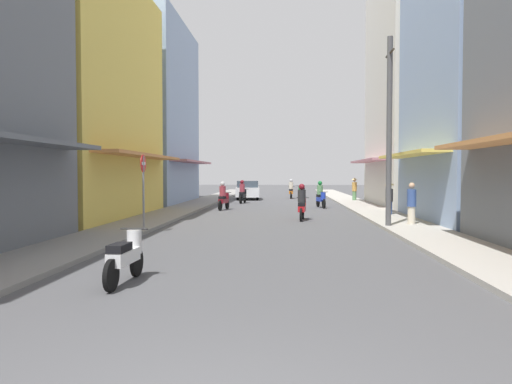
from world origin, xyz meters
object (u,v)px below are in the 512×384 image
(motorbike_maroon, at_px, (224,197))
(parked_car, at_px, (248,190))
(motorbike_orange, at_px, (291,190))
(utility_pole, at_px, (389,131))
(motorbike_blue, at_px, (321,196))
(pedestrian_foreground, at_px, (354,188))
(motorbike_black, at_px, (243,193))
(street_sign_no_entry, at_px, (143,182))
(motorbike_white, at_px, (126,256))
(pedestrian_midway, at_px, (389,197))
(pedestrian_crossing, at_px, (412,205))
(motorbike_red, at_px, (302,204))
(motorbike_green, at_px, (301,191))

(motorbike_maroon, distance_m, parked_car, 11.08)
(motorbike_orange, height_order, utility_pole, utility_pole)
(motorbike_blue, bearing_deg, utility_pole, -81.29)
(parked_car, xyz_separation_m, pedestrian_foreground, (7.85, -2.80, 0.23))
(motorbike_black, distance_m, street_sign_no_entry, 16.89)
(motorbike_white, xyz_separation_m, parked_car, (-0.01, 29.05, 0.24))
(motorbike_black, distance_m, pedestrian_midway, 12.56)
(motorbike_white, distance_m, utility_pole, 11.76)
(motorbike_white, bearing_deg, pedestrian_foreground, 73.39)
(pedestrian_midway, xyz_separation_m, pedestrian_foreground, (0.09, 12.08, 0.05))
(motorbike_orange, height_order, pedestrian_crossing, pedestrian_crossing)
(motorbike_red, bearing_deg, motorbike_white, -106.47)
(pedestrian_midway, relative_size, pedestrian_foreground, 0.95)
(motorbike_blue, xyz_separation_m, motorbike_white, (-5.00, -20.08, -0.20))
(motorbike_orange, relative_size, parked_car, 0.43)
(motorbike_maroon, bearing_deg, motorbike_blue, 20.86)
(motorbike_orange, relative_size, pedestrian_foreground, 1.05)
(motorbike_red, height_order, parked_car, motorbike_red)
(utility_pole, bearing_deg, pedestrian_midway, 77.82)
(motorbike_green, height_order, motorbike_white, same)
(motorbike_blue, bearing_deg, motorbike_black, 141.16)
(motorbike_black, height_order, pedestrian_crossing, pedestrian_crossing)
(motorbike_maroon, height_order, pedestrian_crossing, pedestrian_crossing)
(motorbike_orange, bearing_deg, street_sign_no_entry, -102.61)
(motorbike_blue, xyz_separation_m, parked_car, (-5.02, 8.97, 0.04))
(motorbike_green, distance_m, motorbike_maroon, 16.48)
(motorbike_black, height_order, parked_car, motorbike_black)
(motorbike_black, height_order, pedestrian_midway, pedestrian_midway)
(parked_car, height_order, utility_pole, utility_pole)
(motorbike_black, height_order, motorbike_white, motorbike_black)
(motorbike_blue, height_order, parked_car, motorbike_blue)
(motorbike_green, height_order, motorbike_maroon, motorbike_maroon)
(motorbike_white, distance_m, pedestrian_midway, 16.15)
(motorbike_red, xyz_separation_m, street_sign_no_entry, (-5.47, -4.98, 1.01))
(pedestrian_crossing, distance_m, pedestrian_foreground, 16.43)
(motorbike_orange, height_order, pedestrian_foreground, pedestrian_foreground)
(motorbike_blue, bearing_deg, pedestrian_foreground, 65.38)
(motorbike_blue, bearing_deg, parked_car, 119.20)
(motorbike_red, distance_m, pedestrian_crossing, 4.72)
(motorbike_blue, bearing_deg, motorbike_orange, 98.74)
(street_sign_no_entry, bearing_deg, pedestrian_foreground, 62.95)
(pedestrian_midway, bearing_deg, motorbike_maroon, 155.14)
(motorbike_green, xyz_separation_m, pedestrian_foreground, (3.51, -7.49, 0.47))
(utility_pole, distance_m, street_sign_no_entry, 8.89)
(motorbike_orange, bearing_deg, parked_car, -155.12)
(motorbike_black, relative_size, parked_car, 0.43)
(motorbike_green, bearing_deg, pedestrian_midway, -80.08)
(motorbike_red, bearing_deg, pedestrian_foreground, 73.26)
(motorbike_white, xyz_separation_m, pedestrian_crossing, (7.65, 9.82, 0.33))
(pedestrian_foreground, height_order, utility_pole, utility_pole)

